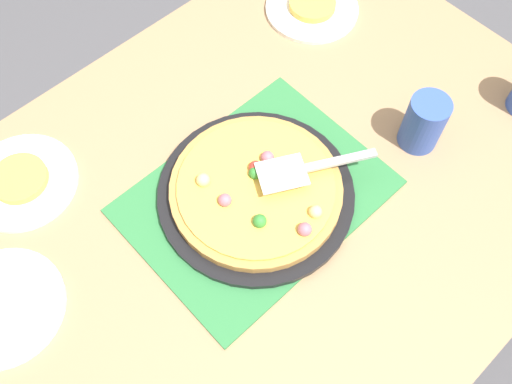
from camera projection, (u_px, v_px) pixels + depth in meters
ground_plane at (256, 309)px, 1.75m from camera, size 8.00×8.00×0.00m
dining_table at (256, 221)px, 1.19m from camera, size 1.40×1.00×0.75m
placemat at (256, 196)px, 1.09m from camera, size 0.48×0.36×0.01m
pizza_pan at (256, 194)px, 1.08m from camera, size 0.38×0.38×0.01m
pizza at (256, 189)px, 1.06m from camera, size 0.33×0.33×0.05m
plate_near_left at (312, 9)px, 1.33m from camera, size 0.22×0.22×0.01m
plate_far_right at (22, 182)px, 1.10m from camera, size 0.22×0.22×0.01m
plate_side at (3, 307)px, 0.98m from camera, size 0.22×0.22×0.01m
served_slice_left at (312, 4)px, 1.32m from camera, size 0.11×0.11×0.02m
served_slice_right at (19, 179)px, 1.09m from camera, size 0.11×0.11×0.02m
cup_far at (424, 123)px, 1.10m from camera, size 0.08×0.08×0.12m
pizza_server at (307, 168)px, 1.04m from camera, size 0.22×0.15×0.01m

